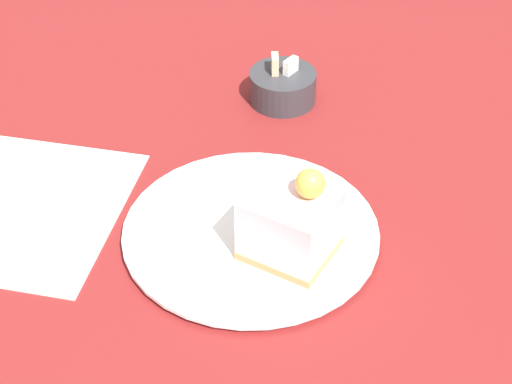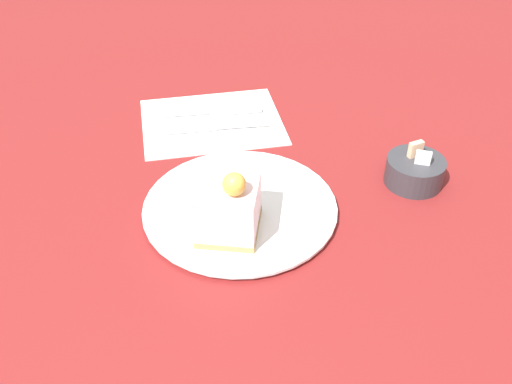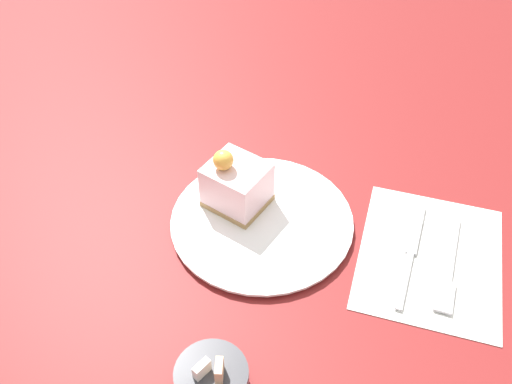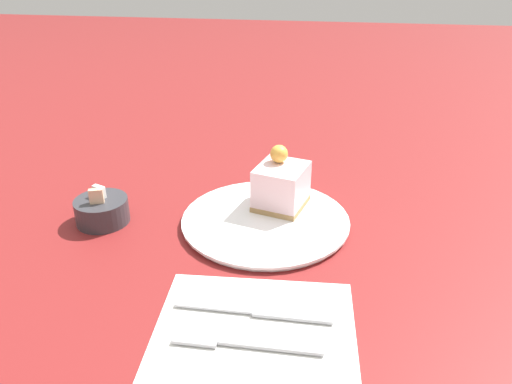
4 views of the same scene
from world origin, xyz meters
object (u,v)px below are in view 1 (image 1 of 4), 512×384
at_px(plate, 251,233).
at_px(cake_slice, 291,222).
at_px(knife, 49,217).
at_px(sugar_bowl, 283,86).
at_px(fork, 17,190).

relative_size(plate, cake_slice, 2.64).
bearing_deg(knife, plate, 8.61).
distance_m(knife, sugar_bowl, 0.32).
bearing_deg(cake_slice, knife, -162.11).
xyz_separation_m(fork, knife, (0.05, -0.03, 0.00)).
distance_m(plate, knife, 0.20).
bearing_deg(cake_slice, fork, -168.29).
height_order(fork, sugar_bowl, sugar_bowl).
height_order(plate, knife, plate).
distance_m(fork, knife, 0.06).
bearing_deg(knife, sugar_bowl, 57.99).
height_order(knife, sugar_bowl, sugar_bowl).
distance_m(cake_slice, knife, 0.25).
relative_size(knife, sugar_bowl, 2.30).
distance_m(plate, cake_slice, 0.06).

